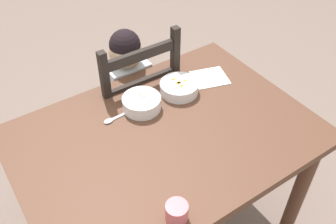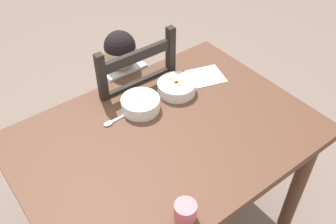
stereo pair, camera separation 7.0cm
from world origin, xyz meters
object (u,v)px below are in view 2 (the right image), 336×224
object	(u,v)px
dining_table	(167,151)
child_figure	(127,89)
drinking_cup	(185,212)
dining_chair	(128,112)
bowl_of_peas	(140,104)
bowl_of_carrots	(177,87)
spoon	(112,121)

from	to	relation	value
dining_table	child_figure	world-z (taller)	child_figure
child_figure	drinking_cup	bearing A→B (deg)	-109.37
dining_chair	drinking_cup	xyz separation A→B (m)	(-0.29, -0.84, 0.32)
bowl_of_peas	drinking_cup	xyz separation A→B (m)	(-0.19, -0.55, 0.00)
dining_table	bowl_of_peas	world-z (taller)	bowl_of_peas
bowl_of_carrots	spoon	size ratio (longest dim) A/B	1.31
dining_table	bowl_of_carrots	size ratio (longest dim) A/B	6.85
bowl_of_peas	drinking_cup	size ratio (longest dim) A/B	2.24
spoon	drinking_cup	size ratio (longest dim) A/B	1.79
spoon	dining_chair	bearing A→B (deg)	49.81
child_figure	drinking_cup	world-z (taller)	child_figure
bowl_of_peas	bowl_of_carrots	xyz separation A→B (m)	(0.20, -0.00, -0.00)
child_figure	bowl_of_carrots	distance (m)	0.34
bowl_of_peas	spoon	world-z (taller)	bowl_of_peas
bowl_of_carrots	bowl_of_peas	bearing A→B (deg)	179.99
dining_table	spoon	size ratio (longest dim) A/B	8.96
drinking_cup	child_figure	bearing A→B (deg)	70.63
dining_table	child_figure	distance (m)	0.49
child_figure	bowl_of_carrots	size ratio (longest dim) A/B	5.36
spoon	drinking_cup	bearing A→B (deg)	-94.96
child_figure	spoon	distance (m)	0.40
dining_chair	spoon	xyz separation A→B (m)	(-0.25, -0.29, 0.29)
dining_chair	spoon	bearing A→B (deg)	-130.19
dining_table	bowl_of_peas	distance (m)	0.24
child_figure	spoon	size ratio (longest dim) A/B	7.01
bowl_of_carrots	child_figure	bearing A→B (deg)	109.20
dining_chair	child_figure	size ratio (longest dim) A/B	1.04
dining_chair	bowl_of_carrots	size ratio (longest dim) A/B	5.55
bowl_of_peas	dining_table	bearing A→B (deg)	-89.99
dining_table	dining_chair	size ratio (longest dim) A/B	1.23
spoon	dining_table	bearing A→B (deg)	-53.21
drinking_cup	bowl_of_carrots	bearing A→B (deg)	54.05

